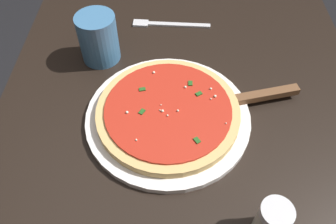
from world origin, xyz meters
name	(u,v)px	position (x,y,z in m)	size (l,w,h in m)	color
restaurant_table	(182,152)	(0.00, 0.00, 0.59)	(0.89, 0.73, 0.76)	black
serving_plate	(168,117)	(0.03, -0.03, 0.76)	(0.31, 0.31, 0.01)	white
pizza	(168,111)	(0.03, -0.03, 0.78)	(0.26, 0.26, 0.02)	#DBB26B
pizza_server	(247,99)	(-0.01, 0.12, 0.77)	(0.10, 0.22, 0.01)	silver
cup_tall_drink	(98,38)	(-0.14, -0.18, 0.81)	(0.08, 0.08, 0.10)	teal
fork	(167,24)	(-0.26, -0.04, 0.76)	(0.03, 0.19, 0.00)	silver
parmesan_shaker	(272,221)	(0.24, 0.12, 0.79)	(0.05, 0.05, 0.07)	silver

